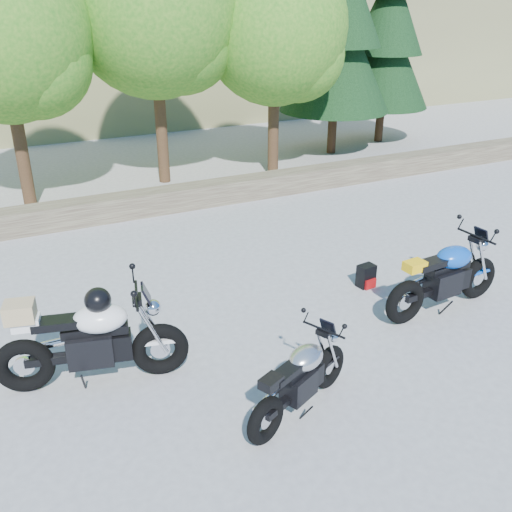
{
  "coord_description": "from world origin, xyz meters",
  "views": [
    {
      "loc": [
        -3.22,
        -6.08,
        4.38
      ],
      "look_at": [
        0.2,
        1.0,
        0.75
      ],
      "focal_mm": 40.0,
      "sensor_mm": 36.0,
      "label": 1
    }
  ],
  "objects_px": {
    "silver_bike": "(300,380)",
    "white_bike": "(90,338)",
    "blue_bike": "(445,277)",
    "backpack": "(366,276)"
  },
  "relations": [
    {
      "from": "white_bike",
      "to": "blue_bike",
      "type": "bearing_deg",
      "value": 7.81
    },
    {
      "from": "white_bike",
      "to": "blue_bike",
      "type": "xyz_separation_m",
      "value": [
        5.1,
        -0.48,
        -0.09
      ]
    },
    {
      "from": "blue_bike",
      "to": "backpack",
      "type": "height_order",
      "value": "blue_bike"
    },
    {
      "from": "blue_bike",
      "to": "backpack",
      "type": "relative_size",
      "value": 5.88
    },
    {
      "from": "backpack",
      "to": "blue_bike",
      "type": "bearing_deg",
      "value": -70.09
    },
    {
      "from": "silver_bike",
      "to": "blue_bike",
      "type": "relative_size",
      "value": 0.76
    },
    {
      "from": "white_bike",
      "to": "backpack",
      "type": "height_order",
      "value": "white_bike"
    },
    {
      "from": "blue_bike",
      "to": "backpack",
      "type": "distance_m",
      "value": 1.31
    },
    {
      "from": "blue_bike",
      "to": "silver_bike",
      "type": "bearing_deg",
      "value": -164.82
    },
    {
      "from": "silver_bike",
      "to": "white_bike",
      "type": "xyz_separation_m",
      "value": [
        -2.0,
        1.57,
        0.19
      ]
    }
  ]
}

